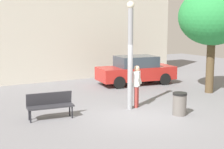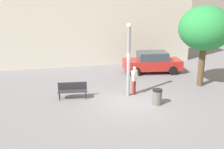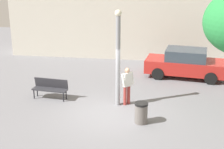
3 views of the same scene
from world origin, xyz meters
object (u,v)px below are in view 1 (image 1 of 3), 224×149
person_by_lamppost (137,83)px  lamppost (130,53)px  park_bench (50,103)px  trash_bin (180,104)px  parked_car_red (136,70)px  plaza_tree (213,17)px

person_by_lamppost → lamppost: bearing=-164.0°
person_by_lamppost → park_bench: bearing=177.0°
lamppost → person_by_lamppost: (0.39, 0.11, -1.22)m
person_by_lamppost → trash_bin: (0.73, -1.71, -0.55)m
park_bench → trash_bin: bearing=-24.0°
lamppost → park_bench: lamppost is taller
person_by_lamppost → parked_car_red: size_ratio=0.38×
lamppost → parked_car_red: bearing=53.7°
trash_bin → park_bench: bearing=156.0°
lamppost → person_by_lamppost: bearing=16.0°
lamppost → parked_car_red: 5.45m
parked_car_red → person_by_lamppost: bearing=-123.4°
lamppost → parked_car_red: lamppost is taller
plaza_tree → trash_bin: size_ratio=5.99×
park_bench → parked_car_red: 7.38m
park_bench → plaza_tree: (8.09, 0.37, 3.05)m
lamppost → trash_bin: 2.63m
person_by_lamppost → trash_bin: size_ratio=2.01×
parked_car_red → lamppost: bearing=-126.3°
park_bench → parked_car_red: bearing=32.4°
lamppost → park_bench: (-3.12, 0.29, -1.64)m
lamppost → park_bench: bearing=174.7°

